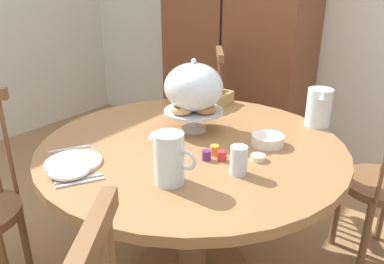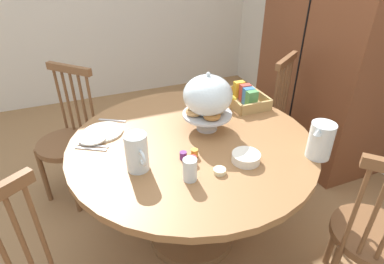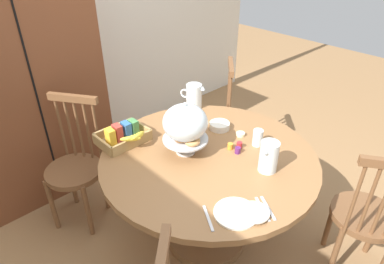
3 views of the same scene
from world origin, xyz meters
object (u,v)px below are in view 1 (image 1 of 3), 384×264
milk_pitcher (319,109)px  drinking_glass (239,160)px  orange_juice_pitcher (169,161)px  cereal_bowl (268,140)px  cereal_basket (200,96)px  windsor_chair_by_cabinet (199,125)px  china_plate_small (70,170)px  dining_table (192,180)px  pastry_stand_with_dome (194,90)px  china_plate_large (73,162)px  wooden_armoire (239,37)px  butter_dish (258,158)px

milk_pitcher → drinking_glass: milk_pitcher is taller
orange_juice_pitcher → cereal_bowl: bearing=74.2°
cereal_basket → drinking_glass: bearing=-46.0°
windsor_chair_by_cabinet → milk_pitcher: windsor_chair_by_cabinet is taller
cereal_bowl → orange_juice_pitcher: bearing=-105.8°
windsor_chair_by_cabinet → cereal_basket: (0.23, -0.33, 0.33)m
windsor_chair_by_cabinet → china_plate_small: 1.39m
dining_table → pastry_stand_with_dome: size_ratio=3.89×
drinking_glass → china_plate_large: bearing=-152.0°
dining_table → milk_pitcher: 0.70m
china_plate_small → drinking_glass: 0.63m
orange_juice_pitcher → cereal_basket: (-0.43, 0.82, -0.04)m
pastry_stand_with_dome → milk_pitcher: 0.62m
orange_juice_pitcher → china_plate_small: 0.38m
dining_table → cereal_bowl: size_ratio=9.55×
wooden_armoire → pastry_stand_with_dome: 1.38m
cereal_bowl → pastry_stand_with_dome: bearing=-172.8°
wooden_armoire → china_plate_large: bearing=-80.9°
pastry_stand_with_dome → drinking_glass: bearing=-34.0°
wooden_armoire → butter_dish: bearing=-58.2°
cereal_basket → cereal_bowl: (0.57, -0.31, -0.02)m
orange_juice_pitcher → butter_dish: (0.18, 0.34, -0.07)m
dining_table → pastry_stand_with_dome: (-0.08, 0.12, 0.38)m
windsor_chair_by_cabinet → orange_juice_pitcher: windsor_chair_by_cabinet is taller
pastry_stand_with_dome → butter_dish: 0.45m
drinking_glass → butter_dish: size_ratio=1.83×
china_plate_large → drinking_glass: (0.57, 0.30, 0.05)m
china_plate_large → cereal_bowl: size_ratio=1.57×
orange_juice_pitcher → butter_dish: orange_juice_pitcher is taller
milk_pitcher → china_plate_large: bearing=-123.6°
cereal_basket → windsor_chair_by_cabinet: bearing=124.8°
orange_juice_pitcher → milk_pitcher: orange_juice_pitcher is taller
dining_table → wooden_armoire: bearing=111.4°
dining_table → windsor_chair_by_cabinet: (-0.52, 0.82, -0.10)m
orange_juice_pitcher → drinking_glass: orange_juice_pitcher is taller
orange_juice_pitcher → drinking_glass: 0.26m
milk_pitcher → drinking_glass: (-0.07, -0.66, -0.03)m
pastry_stand_with_dome → cereal_basket: 0.44m
china_plate_large → pastry_stand_with_dome: bearing=72.0°
cereal_basket → cereal_bowl: bearing=-28.7°
china_plate_large → china_plate_small: china_plate_small is taller
milk_pitcher → orange_juice_pitcher: bearing=-105.5°
china_plate_large → drinking_glass: bearing=28.0°
windsor_chair_by_cabinet → milk_pitcher: 1.02m
windsor_chair_by_cabinet → china_plate_small: windsor_chair_by_cabinet is taller
dining_table → china_plate_large: (-0.26, -0.44, 0.19)m
windsor_chair_by_cabinet → cereal_bowl: size_ratio=6.96×
pastry_stand_with_dome → butter_dish: (0.40, -0.11, -0.19)m
dining_table → cereal_bowl: bearing=31.1°
cereal_basket → cereal_bowl: cereal_basket is taller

